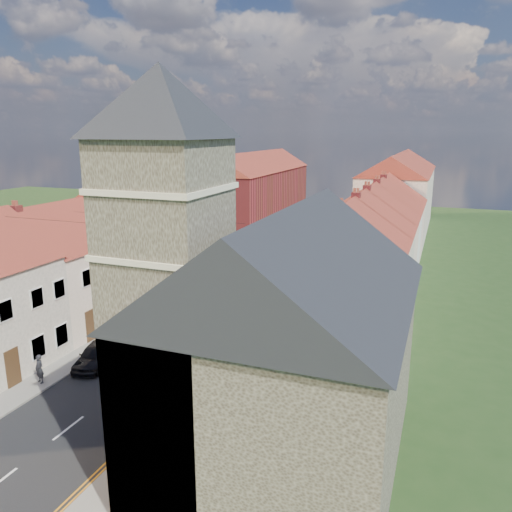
{
  "coord_description": "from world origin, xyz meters",
  "views": [
    {
      "loc": [
        15.22,
        -13.81,
        13.25
      ],
      "look_at": [
        1.48,
        22.24,
        3.5
      ],
      "focal_mm": 35.0,
      "sensor_mm": 36.0,
      "label": 1
    }
  ],
  "objects_px": {
    "car_mid": "(180,303)",
    "pedestrian_right": "(233,348)",
    "pedestrian_left": "(39,369)",
    "car_far": "(279,248)",
    "car_near": "(96,355)",
    "car_distant": "(300,225)",
    "church": "(272,326)",
    "lamppost": "(184,256)"
  },
  "relations": [
    {
      "from": "car_mid",
      "to": "pedestrian_right",
      "type": "bearing_deg",
      "value": -41.65
    },
    {
      "from": "pedestrian_left",
      "to": "car_far",
      "type": "bearing_deg",
      "value": 98.63
    },
    {
      "from": "car_far",
      "to": "pedestrian_left",
      "type": "height_order",
      "value": "pedestrian_left"
    },
    {
      "from": "car_near",
      "to": "car_mid",
      "type": "height_order",
      "value": "car_mid"
    },
    {
      "from": "car_distant",
      "to": "pedestrian_left",
      "type": "distance_m",
      "value": 46.78
    },
    {
      "from": "car_far",
      "to": "pedestrian_right",
      "type": "distance_m",
      "value": 27.14
    },
    {
      "from": "pedestrian_left",
      "to": "pedestrian_right",
      "type": "bearing_deg",
      "value": 47.5
    },
    {
      "from": "church",
      "to": "car_mid",
      "type": "bearing_deg",
      "value": 131.1
    },
    {
      "from": "car_far",
      "to": "car_distant",
      "type": "distance_m",
      "value": 14.51
    },
    {
      "from": "car_near",
      "to": "car_distant",
      "type": "relative_size",
      "value": 0.97
    },
    {
      "from": "car_mid",
      "to": "car_far",
      "type": "distance_m",
      "value": 20.14
    },
    {
      "from": "church",
      "to": "pedestrian_left",
      "type": "relative_size",
      "value": 9.65
    },
    {
      "from": "car_near",
      "to": "car_distant",
      "type": "distance_m",
      "value": 43.84
    },
    {
      "from": "car_mid",
      "to": "car_distant",
      "type": "bearing_deg",
      "value": 91.37
    },
    {
      "from": "car_near",
      "to": "car_mid",
      "type": "relative_size",
      "value": 0.82
    },
    {
      "from": "car_far",
      "to": "lamppost",
      "type": "bearing_deg",
      "value": -92.68
    },
    {
      "from": "lamppost",
      "to": "car_near",
      "type": "height_order",
      "value": "lamppost"
    },
    {
      "from": "church",
      "to": "pedestrian_left",
      "type": "xyz_separation_m",
      "value": [
        -13.58,
        1.42,
        -4.97
      ]
    },
    {
      "from": "pedestrian_left",
      "to": "pedestrian_right",
      "type": "distance_m",
      "value": 10.52
    },
    {
      "from": "pedestrian_left",
      "to": "pedestrian_right",
      "type": "xyz_separation_m",
      "value": [
        8.72,
        5.89,
        0.08
      ]
    },
    {
      "from": "car_distant",
      "to": "church",
      "type": "bearing_deg",
      "value": -76.27
    },
    {
      "from": "car_near",
      "to": "pedestrian_left",
      "type": "bearing_deg",
      "value": -128.0
    },
    {
      "from": "car_mid",
      "to": "car_distant",
      "type": "height_order",
      "value": "car_mid"
    },
    {
      "from": "church",
      "to": "pedestrian_right",
      "type": "xyz_separation_m",
      "value": [
        -4.86,
        7.32,
        -4.89
      ]
    },
    {
      "from": "car_far",
      "to": "pedestrian_right",
      "type": "height_order",
      "value": "pedestrian_right"
    },
    {
      "from": "lamppost",
      "to": "car_near",
      "type": "bearing_deg",
      "value": -85.71
    },
    {
      "from": "car_near",
      "to": "car_far",
      "type": "xyz_separation_m",
      "value": [
        1.39,
        29.42,
        -0.04
      ]
    },
    {
      "from": "car_distant",
      "to": "pedestrian_right",
      "type": "relative_size",
      "value": 2.3
    },
    {
      "from": "car_far",
      "to": "pedestrian_left",
      "type": "bearing_deg",
      "value": -89.78
    },
    {
      "from": "car_near",
      "to": "car_distant",
      "type": "xyz_separation_m",
      "value": [
        -0.31,
        43.84,
        -0.1
      ]
    },
    {
      "from": "car_near",
      "to": "car_far",
      "type": "height_order",
      "value": "car_near"
    },
    {
      "from": "car_distant",
      "to": "pedestrian_right",
      "type": "bearing_deg",
      "value": -80.21
    },
    {
      "from": "lamppost",
      "to": "pedestrian_right",
      "type": "xyz_separation_m",
      "value": [
        8.31,
        -9.36,
        -2.55
      ]
    },
    {
      "from": "car_far",
      "to": "pedestrian_left",
      "type": "distance_m",
      "value": 32.47
    },
    {
      "from": "lamppost",
      "to": "car_far",
      "type": "xyz_separation_m",
      "value": [
        2.31,
        17.1,
        -2.91
      ]
    },
    {
      "from": "church",
      "to": "car_mid",
      "type": "relative_size",
      "value": 3.21
    },
    {
      "from": "lamppost",
      "to": "pedestrian_left",
      "type": "relative_size",
      "value": 3.81
    },
    {
      "from": "car_far",
      "to": "pedestrian_right",
      "type": "xyz_separation_m",
      "value": [
        6.0,
        -26.46,
        0.36
      ]
    },
    {
      "from": "car_mid",
      "to": "pedestrian_right",
      "type": "relative_size",
      "value": 2.72
    },
    {
      "from": "pedestrian_left",
      "to": "pedestrian_right",
      "type": "height_order",
      "value": "pedestrian_right"
    },
    {
      "from": "car_far",
      "to": "pedestrian_left",
      "type": "xyz_separation_m",
      "value": [
        -2.72,
        -32.36,
        0.28
      ]
    },
    {
      "from": "pedestrian_right",
      "to": "church",
      "type": "bearing_deg",
      "value": 119.74
    }
  ]
}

